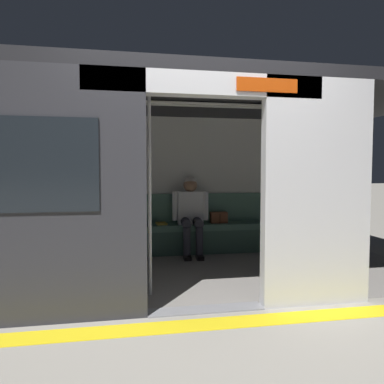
{
  "coord_description": "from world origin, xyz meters",
  "views": [
    {
      "loc": [
        0.69,
        3.11,
        1.26
      ],
      "look_at": [
        -0.11,
        -1.27,
        1.0
      ],
      "focal_mm": 33.61,
      "sensor_mm": 36.0,
      "label": 1
    }
  ],
  "objects": [
    {
      "name": "grab_pole_door",
      "position": [
        0.47,
        -0.5,
        1.05
      ],
      "size": [
        0.04,
        0.04,
        2.09
      ],
      "primitive_type": "cylinder",
      "color": "silver",
      "rests_on": "ground_plane"
    },
    {
      "name": "ground_plane",
      "position": [
        0.0,
        0.0,
        0.0
      ],
      "size": [
        60.0,
        60.0,
        0.0
      ],
      "primitive_type": "plane",
      "color": "gray"
    },
    {
      "name": "handbag",
      "position": [
        -0.72,
        -2.31,
        0.53
      ],
      "size": [
        0.26,
        0.15,
        0.17
      ],
      "color": "brown",
      "rests_on": "bench_seat"
    },
    {
      "name": "person_seated",
      "position": [
        -0.26,
        -2.21,
        0.67
      ],
      "size": [
        0.55,
        0.69,
        1.18
      ],
      "color": "silver",
      "rests_on": "ground_plane"
    },
    {
      "name": "train_car",
      "position": [
        0.08,
        -1.23,
        1.49
      ],
      "size": [
        6.4,
        2.78,
        2.23
      ],
      "color": "silver",
      "rests_on": "ground_plane"
    },
    {
      "name": "platform_edge_strip",
      "position": [
        0.0,
        0.3,
        0.0
      ],
      "size": [
        8.0,
        0.24,
        0.01
      ],
      "primitive_type": "cube",
      "color": "yellow",
      "rests_on": "ground_plane"
    },
    {
      "name": "bench_seat",
      "position": [
        0.0,
        -2.26,
        0.34
      ],
      "size": [
        3.23,
        0.44,
        0.45
      ],
      "color": "#4C7566",
      "rests_on": "ground_plane"
    },
    {
      "name": "book",
      "position": [
        0.18,
        -2.31,
        0.46
      ],
      "size": [
        0.17,
        0.23,
        0.03
      ],
      "primitive_type": "cube",
      "rotation": [
        0.0,
        0.0,
        0.08
      ],
      "color": "gold",
      "rests_on": "bench_seat"
    }
  ]
}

